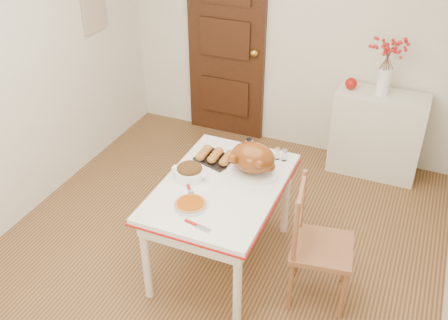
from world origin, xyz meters
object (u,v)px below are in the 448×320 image
at_px(chair_oak, 322,245).
at_px(pumpkin_pie, 190,204).
at_px(turkey_platter, 253,159).
at_px(sideboard, 377,134).
at_px(kitchen_table, 221,224).

distance_m(chair_oak, pumpkin_pie, 0.96).
xyz_separation_m(turkey_platter, pumpkin_pie, (-0.24, -0.54, -0.10)).
distance_m(sideboard, chair_oak, 1.83).
bearing_deg(kitchen_table, turkey_platter, 54.72).
height_order(turkey_platter, pumpkin_pie, turkey_platter).
bearing_deg(sideboard, turkey_platter, -114.72).
bearing_deg(pumpkin_pie, sideboard, 65.40).
relative_size(sideboard, kitchen_table, 0.68).
xyz_separation_m(sideboard, turkey_platter, (-0.72, -1.56, 0.45)).
distance_m(chair_oak, turkey_platter, 0.79).
distance_m(kitchen_table, chair_oak, 0.79).
relative_size(kitchen_table, pumpkin_pie, 5.64).
bearing_deg(sideboard, chair_oak, -92.78).
relative_size(chair_oak, pumpkin_pie, 4.32).
height_order(kitchen_table, pumpkin_pie, pumpkin_pie).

